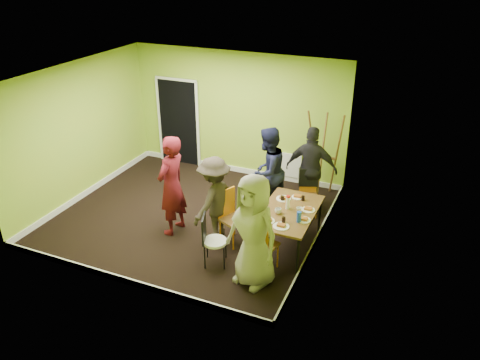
% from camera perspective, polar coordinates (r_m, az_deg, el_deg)
% --- Properties ---
extents(ground, '(5.00, 5.00, 0.00)m').
position_cam_1_polar(ground, '(9.27, -5.89, -4.39)').
color(ground, black).
rests_on(ground, ground).
extents(room_walls, '(5.04, 4.54, 2.82)m').
position_cam_1_polar(room_walls, '(8.85, -6.18, 1.28)').
color(room_walls, '#A7C332').
rests_on(room_walls, ground).
extents(dining_table, '(0.90, 1.50, 0.75)m').
position_cam_1_polar(dining_table, '(7.98, 5.92, -4.05)').
color(dining_table, black).
rests_on(dining_table, ground).
extents(chair_left_far, '(0.47, 0.47, 0.89)m').
position_cam_1_polar(chair_left_far, '(8.90, 3.40, -1.98)').
color(chair_left_far, orange).
rests_on(chair_left_far, ground).
extents(chair_left_near, '(0.53, 0.53, 0.98)m').
position_cam_1_polar(chair_left_near, '(8.22, -1.15, -4.08)').
color(chair_left_near, orange).
rests_on(chair_left_near, ground).
extents(chair_back_end, '(0.50, 0.54, 0.90)m').
position_cam_1_polar(chair_back_end, '(9.20, 8.34, -0.27)').
color(chair_back_end, orange).
rests_on(chair_back_end, ground).
extents(chair_front_end, '(0.48, 0.48, 0.99)m').
position_cam_1_polar(chair_front_end, '(7.45, 2.55, -7.65)').
color(chair_front_end, orange).
rests_on(chair_front_end, ground).
extents(chair_bentwood, '(0.45, 0.44, 0.90)m').
position_cam_1_polar(chair_bentwood, '(7.68, -3.54, -7.04)').
color(chair_bentwood, black).
rests_on(chair_bentwood, ground).
extents(easel, '(0.75, 0.71, 1.88)m').
position_cam_1_polar(easel, '(9.71, 10.19, 2.95)').
color(easel, brown).
rests_on(easel, ground).
extents(plate_near_left, '(0.26, 0.26, 0.01)m').
position_cam_1_polar(plate_near_left, '(8.29, 5.32, -2.29)').
color(plate_near_left, white).
rests_on(plate_near_left, dining_table).
extents(plate_near_right, '(0.24, 0.24, 0.01)m').
position_cam_1_polar(plate_near_right, '(7.62, 3.38, -4.99)').
color(plate_near_right, white).
rests_on(plate_near_right, dining_table).
extents(plate_far_back, '(0.21, 0.21, 0.01)m').
position_cam_1_polar(plate_far_back, '(8.37, 7.03, -2.09)').
color(plate_far_back, white).
rests_on(plate_far_back, dining_table).
extents(plate_far_front, '(0.27, 0.27, 0.01)m').
position_cam_1_polar(plate_far_front, '(7.50, 5.03, -5.64)').
color(plate_far_front, white).
rests_on(plate_far_front, dining_table).
extents(plate_wall_back, '(0.23, 0.23, 0.01)m').
position_cam_1_polar(plate_wall_back, '(8.00, 8.31, -3.61)').
color(plate_wall_back, white).
rests_on(plate_wall_back, dining_table).
extents(plate_wall_front, '(0.23, 0.23, 0.01)m').
position_cam_1_polar(plate_wall_front, '(7.70, 7.76, -4.84)').
color(plate_wall_front, white).
rests_on(plate_wall_front, dining_table).
extents(thermos, '(0.07, 0.07, 0.22)m').
position_cam_1_polar(thermos, '(7.96, 5.85, -2.80)').
color(thermos, white).
rests_on(thermos, dining_table).
extents(blue_bottle, '(0.08, 0.08, 0.19)m').
position_cam_1_polar(blue_bottle, '(7.60, 7.20, -4.49)').
color(blue_bottle, blue).
rests_on(blue_bottle, dining_table).
extents(orange_bottle, '(0.03, 0.03, 0.08)m').
position_cam_1_polar(orange_bottle, '(8.15, 5.64, -2.60)').
color(orange_bottle, orange).
rests_on(orange_bottle, dining_table).
extents(glass_mid, '(0.06, 0.06, 0.09)m').
position_cam_1_polar(glass_mid, '(8.22, 5.18, -2.23)').
color(glass_mid, black).
rests_on(glass_mid, dining_table).
extents(glass_back, '(0.06, 0.06, 0.09)m').
position_cam_1_polar(glass_back, '(8.27, 7.69, -2.22)').
color(glass_back, black).
rests_on(glass_back, dining_table).
extents(glass_front, '(0.06, 0.06, 0.10)m').
position_cam_1_polar(glass_front, '(7.58, 5.33, -4.88)').
color(glass_front, black).
rests_on(glass_front, dining_table).
extents(cup_a, '(0.11, 0.11, 0.09)m').
position_cam_1_polar(cup_a, '(7.83, 4.67, -3.78)').
color(cup_a, white).
rests_on(cup_a, dining_table).
extents(cup_b, '(0.09, 0.09, 0.09)m').
position_cam_1_polar(cup_b, '(7.91, 7.19, -3.62)').
color(cup_b, white).
rests_on(cup_b, dining_table).
extents(person_standing, '(0.50, 0.72, 1.87)m').
position_cam_1_polar(person_standing, '(8.40, -8.33, -0.69)').
color(person_standing, '#530E16').
rests_on(person_standing, ground).
extents(person_left_far, '(0.89, 1.02, 1.77)m').
position_cam_1_polar(person_left_far, '(8.98, 3.35, 1.03)').
color(person_left_far, '#161837').
rests_on(person_left_far, ground).
extents(person_left_near, '(0.76, 1.11, 1.58)m').
position_cam_1_polar(person_left_near, '(8.18, -3.14, -2.38)').
color(person_left_near, '#2C251D').
rests_on(person_left_near, ground).
extents(person_back_end, '(1.04, 0.50, 1.72)m').
position_cam_1_polar(person_back_end, '(9.23, 8.69, 1.34)').
color(person_back_end, black).
rests_on(person_back_end, ground).
extents(person_front_end, '(1.04, 0.84, 1.84)m').
position_cam_1_polar(person_front_end, '(7.04, 1.65, -6.27)').
color(person_front_end, '#9C9688').
rests_on(person_front_end, ground).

